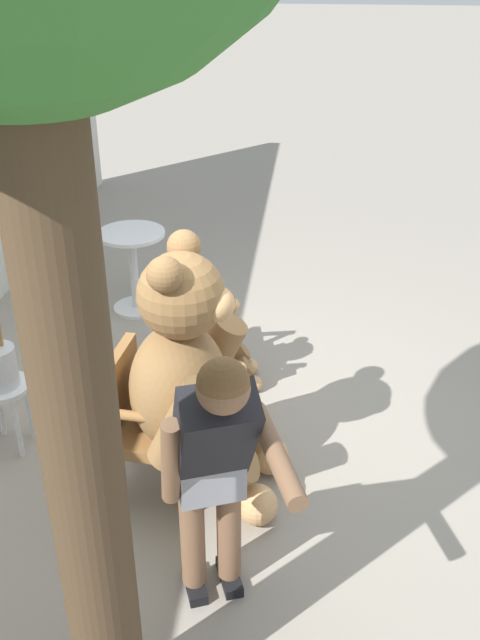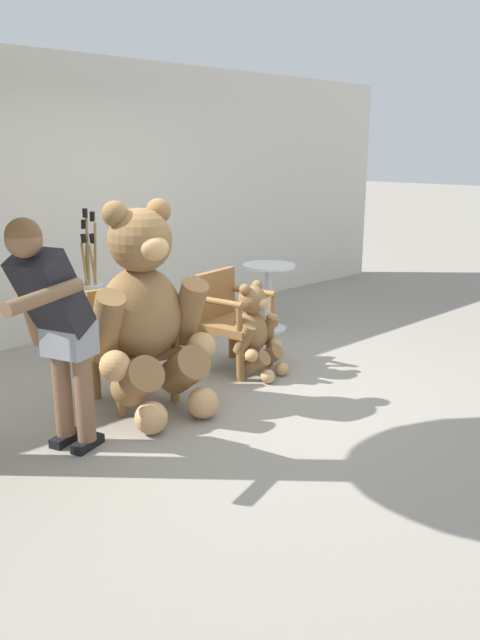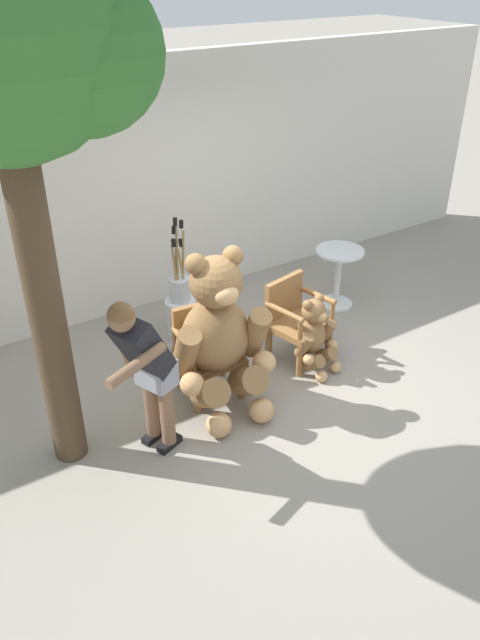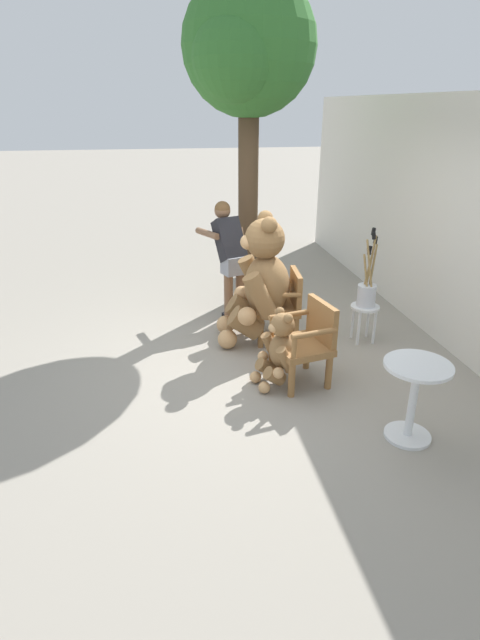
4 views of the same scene
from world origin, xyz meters
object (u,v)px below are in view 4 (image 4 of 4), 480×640
Objects in this scene: wooden_chair_left at (281,303)px; white_stool at (364,314)px; person_visitor at (230,251)px; patio_tree at (247,54)px; wooden_chair_right at (306,341)px; brush_bucket at (367,290)px; round_side_table at (414,393)px; teddy_bear_small at (279,349)px; teddy_bear_large at (260,281)px.

wooden_chair_left is 1.87× the size of white_stool.
person_visitor is 2.41m from patio_tree.
wooden_chair_right reaches higher than white_stool.
white_stool is at bearing 53.74° from person_visitor.
wooden_chair_left and wooden_chair_right have the same top height.
brush_bucket is (-0.81, 0.97, 0.20)m from wooden_chair_right.
brush_bucket reaches higher than wooden_chair_right.
person_visitor is 1.84m from brush_bucket.
person_visitor is at bearing -159.61° from round_side_table.
patio_tree is at bearing -167.14° from round_side_table.
patio_tree reaches higher than person_visitor.
teddy_bear_small reaches higher than round_side_table.
round_side_table reaches higher than white_stool.
teddy_bear_small is 1.53m from brush_bucket.
white_stool is (-0.83, 1.26, -0.04)m from teddy_bear_small.
teddy_bear_large is 2.82m from patio_tree.
brush_bucket is at bearing 169.21° from round_side_table.
brush_bucket is at bearing 35.97° from patio_tree.
person_visitor reaches higher than brush_bucket.
teddy_bear_small is at bearing -2.21° from patio_tree.
white_stool is at bearing 169.22° from round_side_table.
round_side_table is (1.90, -0.36, -0.21)m from brush_bucket.
wooden_chair_right is at bearing -0.06° from wooden_chair_left.
brush_bucket reaches higher than wooden_chair_left.
patio_tree is (-1.60, -1.16, 2.58)m from brush_bucket.
wooden_chair_right is 0.55× the size of teddy_bear_large.
white_stool is at bearing 76.08° from wooden_chair_left.
white_stool is at bearing 129.67° from wooden_chair_right.
brush_bucket is at bearing 53.73° from person_visitor.
teddy_bear_small reaches higher than white_stool.
patio_tree is at bearing -175.50° from wooden_chair_right.
teddy_bear_large is 1.90× the size of teddy_bear_small.
round_side_table is (2.14, 0.61, -0.01)m from wooden_chair_left.
patio_tree is at bearing -172.02° from wooden_chair_left.
person_visitor is (-1.89, -0.50, 0.45)m from wooden_chair_right.
patio_tree is (-0.52, 0.31, 2.33)m from person_visitor.
teddy_bear_small is 1.77× the size of white_stool.
person_visitor is at bearing -173.59° from teddy_bear_small.
brush_bucket is (0.00, 0.00, 0.30)m from white_stool.
wooden_chair_right is 1.06× the size of teddy_bear_small.
wooden_chair_left is 0.21× the size of patio_tree.
patio_tree reaches higher than brush_bucket.
wooden_chair_right is 0.92× the size of brush_bucket.
round_side_table is (2.16, 0.87, -0.31)m from teddy_bear_large.
teddy_bear_large reaches higher than person_visitor.
brush_bucket is at bearing 19.61° from white_stool.
white_stool is 1.94m from round_side_table.
teddy_bear_small is 0.53× the size of person_visitor.
patio_tree is (-1.60, -1.16, 2.89)m from white_stool.
wooden_chair_left is at bearing -164.13° from round_side_table.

